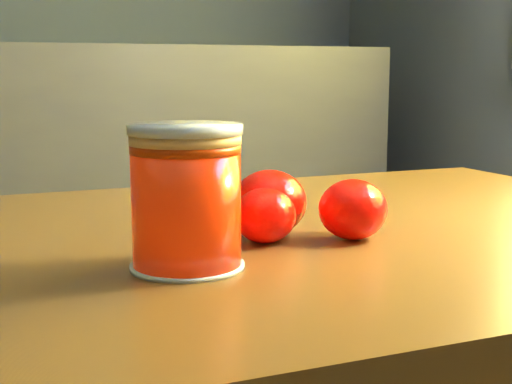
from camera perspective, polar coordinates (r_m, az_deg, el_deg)
name	(u,v)px	position (r m, az deg, el deg)	size (l,w,h in m)	color
table	(299,310)	(0.74, 3.47, -9.37)	(0.93, 0.68, 0.68)	brown
juice_glass	(186,198)	(0.56, -5.60, -0.47)	(0.09, 0.09, 0.11)	red
orange_front	(270,202)	(0.68, 1.10, -0.84)	(0.07, 0.07, 0.06)	#FF1405
orange_back	(353,209)	(0.67, 7.75, -1.39)	(0.06, 0.06, 0.06)	#FF1405
orange_extra	(265,215)	(0.65, 0.71, -1.89)	(0.06, 0.06, 0.05)	#FF1405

